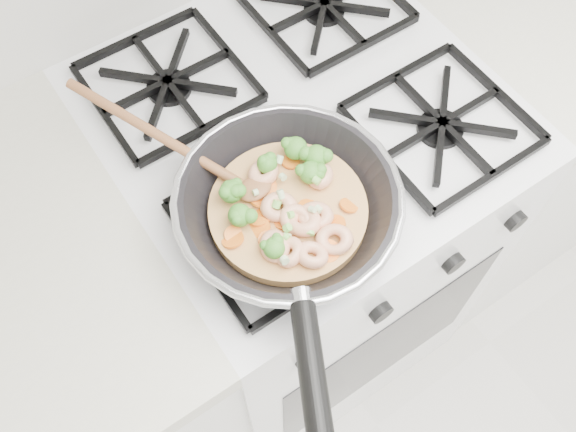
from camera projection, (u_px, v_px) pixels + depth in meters
stove at (298, 238)px, 1.37m from camera, size 0.60×0.60×0.92m
counter_right at (561, 80)px, 1.60m from camera, size 1.00×0.60×0.90m
skillet at (287, 209)px, 0.84m from camera, size 0.32×0.59×0.10m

